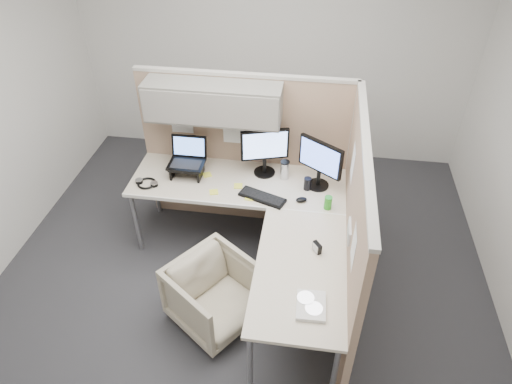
# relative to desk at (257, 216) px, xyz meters

# --- Properties ---
(ground) EXTENTS (4.50, 4.50, 0.00)m
(ground) POSITION_rel_desk_xyz_m (-0.12, -0.13, -0.69)
(ground) COLOR #2A2A2E
(ground) RESTS_ON ground
(partition_back) EXTENTS (2.00, 0.36, 1.63)m
(partition_back) POSITION_rel_desk_xyz_m (-0.34, 0.70, 0.41)
(partition_back) COLOR tan
(partition_back) RESTS_ON ground
(partition_right) EXTENTS (0.07, 2.03, 1.63)m
(partition_right) POSITION_rel_desk_xyz_m (0.78, -0.19, 0.13)
(partition_right) COLOR tan
(partition_right) RESTS_ON ground
(desk) EXTENTS (2.00, 1.98, 0.73)m
(desk) POSITION_rel_desk_xyz_m (0.00, 0.00, 0.00)
(desk) COLOR beige
(desk) RESTS_ON ground
(office_chair) EXTENTS (0.85, 0.86, 0.65)m
(office_chair) POSITION_rel_desk_xyz_m (-0.26, -0.57, -0.36)
(office_chair) COLOR beige
(office_chair) RESTS_ON ground
(monitor_left) EXTENTS (0.43, 0.20, 0.47)m
(monitor_left) POSITION_rel_desk_xyz_m (-0.01, 0.57, 0.32)
(monitor_left) COLOR black
(monitor_left) RESTS_ON desk
(monitor_right) EXTENTS (0.38, 0.28, 0.47)m
(monitor_right) POSITION_rel_desk_xyz_m (0.50, 0.45, 0.32)
(monitor_right) COLOR black
(monitor_right) RESTS_ON desk
(laptop_station) EXTENTS (0.33, 0.28, 0.34)m
(laptop_station) POSITION_rel_desk_xyz_m (-0.72, 0.46, 0.18)
(laptop_station) COLOR black
(laptop_station) RESTS_ON desk
(keyboard) EXTENTS (0.44, 0.28, 0.02)m
(keyboard) POSITION_rel_desk_xyz_m (0.02, 0.19, 0.05)
(keyboard) COLOR black
(keyboard) RESTS_ON desk
(mouse) EXTENTS (0.12, 0.09, 0.04)m
(mouse) POSITION_rel_desk_xyz_m (0.36, 0.20, 0.06)
(mouse) COLOR black
(mouse) RESTS_ON desk
(travel_mug) EXTENTS (0.09, 0.09, 0.18)m
(travel_mug) POSITION_rel_desk_xyz_m (0.18, 0.52, 0.13)
(travel_mug) COLOR silver
(travel_mug) RESTS_ON desk
(soda_can_green) EXTENTS (0.07, 0.07, 0.12)m
(soda_can_green) POSITION_rel_desk_xyz_m (0.59, 0.14, 0.10)
(soda_can_green) COLOR #268C1E
(soda_can_green) RESTS_ON desk
(soda_can_silver) EXTENTS (0.07, 0.07, 0.12)m
(soda_can_silver) POSITION_rel_desk_xyz_m (0.40, 0.39, 0.10)
(soda_can_silver) COLOR black
(soda_can_silver) RESTS_ON desk
(sticky_note_a) EXTENTS (0.10, 0.10, 0.01)m
(sticky_note_a) POSITION_rel_desk_xyz_m (-0.42, 0.21, 0.05)
(sticky_note_a) COLOR #EEEE3E
(sticky_note_a) RESTS_ON desk
(sticky_note_b) EXTENTS (0.08, 0.08, 0.01)m
(sticky_note_b) POSITION_rel_desk_xyz_m (-0.09, 0.18, 0.05)
(sticky_note_b) COLOR #EEEE3E
(sticky_note_b) RESTS_ON desk
(sticky_note_d) EXTENTS (0.09, 0.09, 0.01)m
(sticky_note_d) POSITION_rel_desk_xyz_m (-0.22, 0.33, 0.05)
(sticky_note_d) COLOR #EEEE3E
(sticky_note_d) RESTS_ON desk
(sticky_note_c) EXTENTS (0.10, 0.10, 0.01)m
(sticky_note_c) POSITION_rel_desk_xyz_m (-0.54, 0.46, 0.05)
(sticky_note_c) COLOR #EEEE3E
(sticky_note_c) RESTS_ON desk
(headphones) EXTENTS (0.22, 0.20, 0.03)m
(headphones) POSITION_rel_desk_xyz_m (-1.05, 0.24, 0.06)
(headphones) COLOR black
(headphones) RESTS_ON desk
(paper_stack) EXTENTS (0.20, 0.26, 0.03)m
(paper_stack) POSITION_rel_desk_xyz_m (0.51, -0.92, 0.06)
(paper_stack) COLOR white
(paper_stack) RESTS_ON desk
(desk_clock) EXTENTS (0.07, 0.09, 0.08)m
(desk_clock) POSITION_rel_desk_xyz_m (0.52, -0.39, 0.08)
(desk_clock) COLOR black
(desk_clock) RESTS_ON desk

